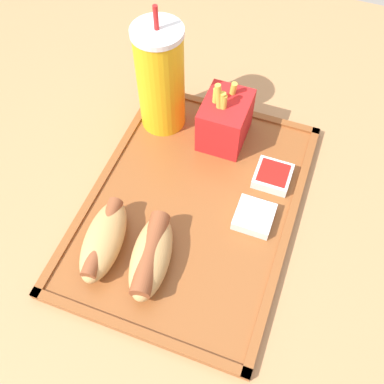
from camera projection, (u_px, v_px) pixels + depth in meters
ground_plane at (181, 339)px, 1.31m from camera, size 8.00×8.00×0.00m
dining_table at (177, 291)px, 0.99m from camera, size 1.19×1.16×0.76m
food_tray at (192, 205)px, 0.66m from camera, size 0.41×0.29×0.01m
soda_cup at (161, 79)px, 0.67m from camera, size 0.07×0.07×0.21m
hot_dog_far at (104, 240)px, 0.60m from camera, size 0.13×0.07×0.04m
hot_dog_near at (151, 256)px, 0.58m from camera, size 0.13×0.07×0.04m
fries_carton at (225, 120)px, 0.69m from camera, size 0.09×0.07×0.12m
sauce_cup_mayo at (254, 216)px, 0.63m from camera, size 0.05×0.05×0.02m
sauce_cup_ketchup at (273, 176)px, 0.67m from camera, size 0.05×0.05×0.02m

